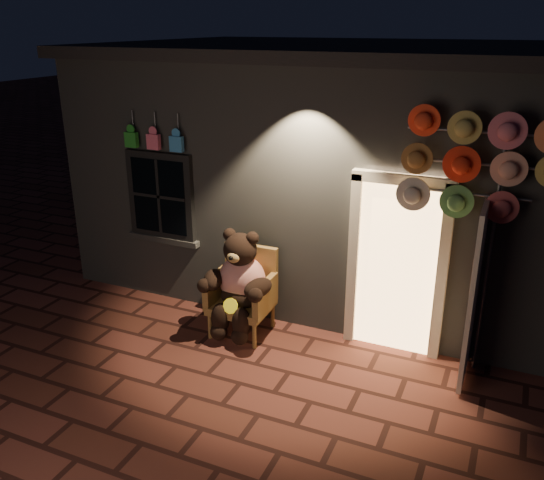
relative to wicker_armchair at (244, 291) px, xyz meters
The scene contains 5 objects.
ground 1.33m from the wicker_armchair, 66.46° to the right, with size 60.00×60.00×0.00m, color brown.
shop_building 3.15m from the wicker_armchair, 80.41° to the left, with size 7.30×5.95×3.51m.
wicker_armchair is the anchor object (origin of this frame).
teddy_bear 0.22m from the wicker_armchair, 89.49° to the right, with size 0.98×0.76×1.34m.
hat_rack 3.18m from the wicker_armchair, ahead, with size 1.68×0.22×2.96m.
Camera 1 is at (2.51, -4.80, 3.77)m, focal length 38.00 mm.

